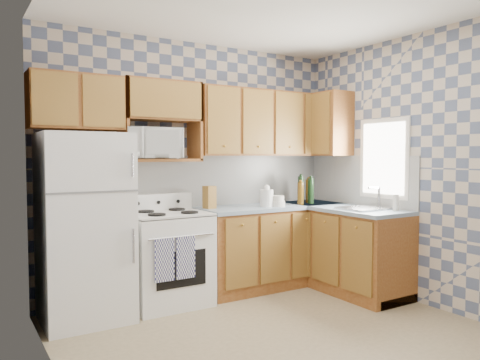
# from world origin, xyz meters

# --- Properties ---
(floor) EXTENTS (3.40, 3.40, 0.00)m
(floor) POSITION_xyz_m (0.00, 0.00, 0.00)
(floor) COLOR #7D6E4F
(floor) RESTS_ON ground
(back_wall) EXTENTS (3.40, 0.02, 2.70)m
(back_wall) POSITION_xyz_m (0.00, 1.60, 1.35)
(back_wall) COLOR slate
(back_wall) RESTS_ON ground
(right_wall) EXTENTS (0.02, 3.20, 2.70)m
(right_wall) POSITION_xyz_m (1.70, 0.00, 1.35)
(right_wall) COLOR slate
(right_wall) RESTS_ON ground
(backsplash_back) EXTENTS (2.60, 0.02, 0.56)m
(backsplash_back) POSITION_xyz_m (0.40, 1.59, 1.20)
(backsplash_back) COLOR white
(backsplash_back) RESTS_ON back_wall
(backsplash_right) EXTENTS (0.02, 1.60, 0.56)m
(backsplash_right) POSITION_xyz_m (1.69, 0.80, 1.20)
(backsplash_right) COLOR white
(backsplash_right) RESTS_ON right_wall
(refrigerator) EXTENTS (0.75, 0.70, 1.68)m
(refrigerator) POSITION_xyz_m (-1.27, 1.25, 0.84)
(refrigerator) COLOR white
(refrigerator) RESTS_ON floor
(stove_body) EXTENTS (0.76, 0.65, 0.90)m
(stove_body) POSITION_xyz_m (-0.47, 1.28, 0.45)
(stove_body) COLOR white
(stove_body) RESTS_ON floor
(cooktop) EXTENTS (0.76, 0.65, 0.02)m
(cooktop) POSITION_xyz_m (-0.47, 1.28, 0.91)
(cooktop) COLOR silver
(cooktop) RESTS_ON stove_body
(backguard) EXTENTS (0.76, 0.08, 0.17)m
(backguard) POSITION_xyz_m (-0.47, 1.55, 1.00)
(backguard) COLOR white
(backguard) RESTS_ON cooktop
(dish_towel_left) EXTENTS (0.19, 0.02, 0.40)m
(dish_towel_left) POSITION_xyz_m (-0.65, 0.93, 0.53)
(dish_towel_left) COLOR navy
(dish_towel_left) RESTS_ON stove_body
(dish_towel_right) EXTENTS (0.19, 0.02, 0.40)m
(dish_towel_right) POSITION_xyz_m (-0.44, 0.93, 0.53)
(dish_towel_right) COLOR navy
(dish_towel_right) RESTS_ON stove_body
(base_cabinets_back) EXTENTS (1.75, 0.60, 0.88)m
(base_cabinets_back) POSITION_xyz_m (0.82, 1.30, 0.44)
(base_cabinets_back) COLOR brown
(base_cabinets_back) RESTS_ON floor
(base_cabinets_right) EXTENTS (0.60, 1.60, 0.88)m
(base_cabinets_right) POSITION_xyz_m (1.40, 0.80, 0.44)
(base_cabinets_right) COLOR brown
(base_cabinets_right) RESTS_ON floor
(countertop_back) EXTENTS (1.77, 0.63, 0.04)m
(countertop_back) POSITION_xyz_m (0.82, 1.30, 0.90)
(countertop_back) COLOR gray
(countertop_back) RESTS_ON base_cabinets_back
(countertop_right) EXTENTS (0.63, 1.60, 0.04)m
(countertop_right) POSITION_xyz_m (1.40, 0.80, 0.90)
(countertop_right) COLOR gray
(countertop_right) RESTS_ON base_cabinets_right
(upper_cabinets_back) EXTENTS (1.75, 0.33, 0.74)m
(upper_cabinets_back) POSITION_xyz_m (0.82, 1.44, 1.85)
(upper_cabinets_back) COLOR brown
(upper_cabinets_back) RESTS_ON back_wall
(upper_cabinets_fridge) EXTENTS (0.82, 0.33, 0.50)m
(upper_cabinets_fridge) POSITION_xyz_m (-1.29, 1.44, 1.97)
(upper_cabinets_fridge) COLOR brown
(upper_cabinets_fridge) RESTS_ON back_wall
(upper_cabinets_right) EXTENTS (0.33, 0.70, 0.74)m
(upper_cabinets_right) POSITION_xyz_m (1.53, 1.25, 1.85)
(upper_cabinets_right) COLOR brown
(upper_cabinets_right) RESTS_ON right_wall
(microwave_shelf) EXTENTS (0.80, 0.33, 0.03)m
(microwave_shelf) POSITION_xyz_m (-0.47, 1.44, 1.44)
(microwave_shelf) COLOR brown
(microwave_shelf) RESTS_ON back_wall
(microwave) EXTENTS (0.56, 0.38, 0.31)m
(microwave) POSITION_xyz_m (-0.59, 1.40, 1.60)
(microwave) COLOR white
(microwave) RESTS_ON microwave_shelf
(sink) EXTENTS (0.48, 0.40, 0.03)m
(sink) POSITION_xyz_m (1.40, 0.45, 0.93)
(sink) COLOR #B7B7BC
(sink) RESTS_ON countertop_right
(window) EXTENTS (0.02, 0.66, 0.86)m
(window) POSITION_xyz_m (1.69, 0.45, 1.45)
(window) COLOR silver
(window) RESTS_ON right_wall
(bottle_0) EXTENTS (0.07, 0.07, 0.32)m
(bottle_0) POSITION_xyz_m (1.19, 1.24, 1.08)
(bottle_0) COLOR black
(bottle_0) RESTS_ON countertop_back
(bottle_1) EXTENTS (0.07, 0.07, 0.30)m
(bottle_1) POSITION_xyz_m (1.29, 1.18, 1.07)
(bottle_1) COLOR black
(bottle_1) RESTS_ON countertop_back
(bottle_2) EXTENTS (0.07, 0.07, 0.28)m
(bottle_2) POSITION_xyz_m (1.34, 1.28, 1.06)
(bottle_2) COLOR #51340B
(bottle_2) RESTS_ON countertop_back
(bottle_3) EXTENTS (0.07, 0.07, 0.26)m
(bottle_3) POSITION_xyz_m (1.12, 1.16, 1.05)
(bottle_3) COLOR #51340B
(bottle_3) RESTS_ON countertop_back
(knife_block) EXTENTS (0.12, 0.12, 0.24)m
(knife_block) POSITION_xyz_m (0.05, 1.37, 1.04)
(knife_block) COLOR brown
(knife_block) RESTS_ON countertop_back
(electric_kettle) EXTENTS (0.15, 0.15, 0.19)m
(electric_kettle) POSITION_xyz_m (0.67, 1.19, 1.01)
(electric_kettle) COLOR white
(electric_kettle) RESTS_ON countertop_back
(food_containers) EXTENTS (0.18, 0.18, 0.12)m
(food_containers) POSITION_xyz_m (0.79, 1.16, 0.98)
(food_containers) COLOR beige
(food_containers) RESTS_ON countertop_back
(soap_bottle) EXTENTS (0.06, 0.06, 0.17)m
(soap_bottle) POSITION_xyz_m (1.56, 0.17, 1.01)
(soap_bottle) COLOR beige
(soap_bottle) RESTS_ON countertop_right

